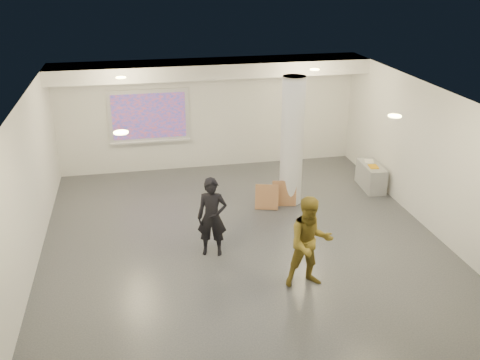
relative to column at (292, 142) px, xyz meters
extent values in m
cube|color=#36393D|center=(-1.50, -1.80, -1.50)|extent=(8.00, 9.00, 0.01)
cube|color=white|center=(-1.50, -1.80, 1.50)|extent=(8.00, 9.00, 0.01)
cube|color=silver|center=(-1.50, 2.70, 0.00)|extent=(8.00, 0.01, 3.00)
cube|color=silver|center=(-1.50, -6.30, 0.00)|extent=(8.00, 0.01, 3.00)
cube|color=silver|center=(-5.50, -1.80, 0.00)|extent=(0.01, 9.00, 3.00)
cube|color=silver|center=(2.50, -1.80, 0.00)|extent=(0.01, 9.00, 3.00)
cube|color=silver|center=(-1.50, 2.15, 1.32)|extent=(8.00, 1.10, 0.36)
cylinder|color=#FFEF82|center=(-3.70, 0.70, 1.48)|extent=(0.22, 0.22, 0.02)
cylinder|color=#FFEF82|center=(0.70, 0.70, 1.48)|extent=(0.22, 0.22, 0.02)
cylinder|color=#FFEF82|center=(-3.70, -3.30, 1.48)|extent=(0.22, 0.22, 0.02)
cylinder|color=#FFEF82|center=(0.70, -3.30, 1.48)|extent=(0.22, 0.22, 0.02)
cylinder|color=silver|center=(0.00, 0.00, 0.00)|extent=(0.52, 0.52, 3.00)
cube|color=silver|center=(-3.10, 2.66, 0.05)|extent=(2.10, 0.06, 1.40)
cube|color=#033ED0|center=(-3.10, 2.62, 0.05)|extent=(1.90, 0.01, 1.20)
cube|color=silver|center=(-3.10, 2.60, -0.65)|extent=(2.10, 0.08, 0.04)
cube|color=gray|center=(2.22, 0.37, -1.19)|extent=(0.52, 1.10, 0.62)
cube|color=white|center=(2.24, 0.60, -0.87)|extent=(0.30, 0.33, 0.02)
cube|color=orange|center=(2.18, 0.21, -0.86)|extent=(0.24, 0.30, 0.03)
cube|color=#996841|center=(-0.20, -0.19, -1.19)|extent=(0.57, 0.23, 0.61)
cube|color=#996841|center=(-0.64, -0.27, -1.21)|extent=(0.57, 0.34, 0.58)
imported|color=black|center=(-2.17, -2.02, -0.71)|extent=(0.65, 0.50, 1.58)
imported|color=olive|center=(-0.68, -3.43, -0.66)|extent=(0.82, 0.65, 1.68)
camera|label=1|loc=(-3.50, -11.09, 3.89)|focal=40.00mm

